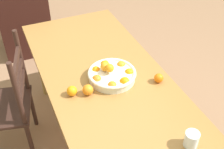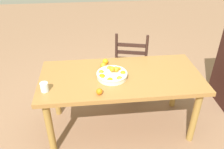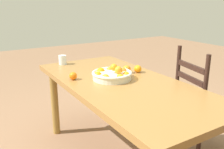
{
  "view_description": "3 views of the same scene",
  "coord_description": "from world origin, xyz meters",
  "px_view_note": "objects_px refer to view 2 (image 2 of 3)",
  "views": [
    {
      "loc": [
        -1.57,
        0.6,
        2.09
      ],
      "look_at": [
        -0.1,
        -0.03,
        0.8
      ],
      "focal_mm": 47.27,
      "sensor_mm": 36.0,
      "label": 1
    },
    {
      "loc": [
        -0.33,
        -2.14,
        2.13
      ],
      "look_at": [
        -0.1,
        -0.03,
        0.8
      ],
      "focal_mm": 37.0,
      "sensor_mm": 36.0,
      "label": 2
    },
    {
      "loc": [
        1.6,
        -1.08,
        1.39
      ],
      "look_at": [
        -0.1,
        -0.03,
        0.8
      ],
      "focal_mm": 39.9,
      "sensor_mm": 36.0,
      "label": 3
    }
  ],
  "objects_px": {
    "orange_loose_1": "(103,66)",
    "drinking_glass": "(44,87)",
    "chair_near_window": "(131,65)",
    "dining_table": "(121,82)",
    "fruit_bowl": "(112,74)",
    "orange_loose_0": "(105,62)",
    "orange_loose_2": "(99,91)"
  },
  "relations": [
    {
      "from": "dining_table",
      "to": "orange_loose_2",
      "type": "xyz_separation_m",
      "value": [
        -0.26,
        -0.32,
        0.13
      ]
    },
    {
      "from": "orange_loose_0",
      "to": "drinking_glass",
      "type": "height_order",
      "value": "drinking_glass"
    },
    {
      "from": "orange_loose_1",
      "to": "chair_near_window",
      "type": "bearing_deg",
      "value": 50.49
    },
    {
      "from": "fruit_bowl",
      "to": "orange_loose_2",
      "type": "xyz_separation_m",
      "value": [
        -0.16,
        -0.29,
        -0.01
      ]
    },
    {
      "from": "orange_loose_1",
      "to": "drinking_glass",
      "type": "height_order",
      "value": "drinking_glass"
    },
    {
      "from": "dining_table",
      "to": "orange_loose_1",
      "type": "distance_m",
      "value": 0.29
    },
    {
      "from": "fruit_bowl",
      "to": "chair_near_window",
      "type": "bearing_deg",
      "value": 64.21
    },
    {
      "from": "orange_loose_1",
      "to": "orange_loose_2",
      "type": "bearing_deg",
      "value": -98.7
    },
    {
      "from": "dining_table",
      "to": "orange_loose_2",
      "type": "distance_m",
      "value": 0.43
    },
    {
      "from": "orange_loose_2",
      "to": "orange_loose_0",
      "type": "bearing_deg",
      "value": 79.52
    },
    {
      "from": "chair_near_window",
      "to": "fruit_bowl",
      "type": "relative_size",
      "value": 2.96
    },
    {
      "from": "chair_near_window",
      "to": "drinking_glass",
      "type": "height_order",
      "value": "chair_near_window"
    },
    {
      "from": "orange_loose_1",
      "to": "drinking_glass",
      "type": "relative_size",
      "value": 0.76
    },
    {
      "from": "dining_table",
      "to": "chair_near_window",
      "type": "distance_m",
      "value": 0.77
    },
    {
      "from": "orange_loose_2",
      "to": "drinking_glass",
      "type": "bearing_deg",
      "value": 168.19
    },
    {
      "from": "fruit_bowl",
      "to": "orange_loose_1",
      "type": "xyz_separation_m",
      "value": [
        -0.08,
        0.21,
        -0.0
      ]
    },
    {
      "from": "chair_near_window",
      "to": "orange_loose_2",
      "type": "height_order",
      "value": "chair_near_window"
    },
    {
      "from": "orange_loose_2",
      "to": "orange_loose_1",
      "type": "bearing_deg",
      "value": 81.3
    },
    {
      "from": "fruit_bowl",
      "to": "dining_table",
      "type": "bearing_deg",
      "value": 16.92
    },
    {
      "from": "fruit_bowl",
      "to": "orange_loose_2",
      "type": "height_order",
      "value": "fruit_bowl"
    },
    {
      "from": "fruit_bowl",
      "to": "drinking_glass",
      "type": "xyz_separation_m",
      "value": [
        -0.7,
        -0.17,
        0.01
      ]
    },
    {
      "from": "fruit_bowl",
      "to": "orange_loose_1",
      "type": "height_order",
      "value": "fruit_bowl"
    },
    {
      "from": "chair_near_window",
      "to": "orange_loose_0",
      "type": "bearing_deg",
      "value": 60.63
    },
    {
      "from": "fruit_bowl",
      "to": "orange_loose_2",
      "type": "relative_size",
      "value": 5.21
    },
    {
      "from": "drinking_glass",
      "to": "orange_loose_0",
      "type": "bearing_deg",
      "value": 36.34
    },
    {
      "from": "fruit_bowl",
      "to": "orange_loose_0",
      "type": "xyz_separation_m",
      "value": [
        -0.05,
        0.31,
        -0.01
      ]
    },
    {
      "from": "orange_loose_1",
      "to": "orange_loose_0",
      "type": "bearing_deg",
      "value": 71.02
    },
    {
      "from": "fruit_bowl",
      "to": "orange_loose_2",
      "type": "distance_m",
      "value": 0.33
    },
    {
      "from": "orange_loose_0",
      "to": "orange_loose_1",
      "type": "height_order",
      "value": "orange_loose_1"
    },
    {
      "from": "dining_table",
      "to": "fruit_bowl",
      "type": "relative_size",
      "value": 5.3
    },
    {
      "from": "fruit_bowl",
      "to": "orange_loose_0",
      "type": "distance_m",
      "value": 0.31
    },
    {
      "from": "chair_near_window",
      "to": "orange_loose_2",
      "type": "bearing_deg",
      "value": 77.09
    }
  ]
}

